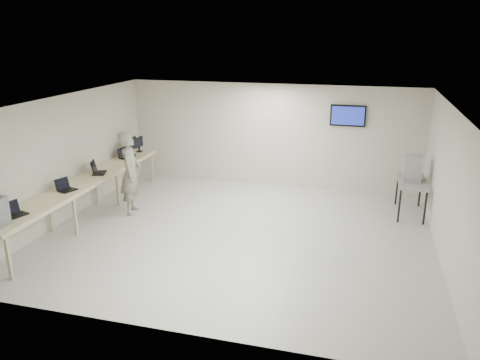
# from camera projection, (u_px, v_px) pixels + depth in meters

# --- Properties ---
(room) EXTENTS (8.01, 7.01, 2.81)m
(room) POSITION_uv_depth(u_px,v_px,m) (240.00, 170.00, 9.57)
(room) COLOR #B1B0A9
(room) RESTS_ON ground
(workbench) EXTENTS (0.76, 6.00, 0.90)m
(workbench) POSITION_uv_depth(u_px,v_px,m) (85.00, 184.00, 10.59)
(workbench) COLOR #C9C18D
(workbench) RESTS_ON ground
(laptop_0) EXTENTS (0.37, 0.40, 0.27)m
(laptop_0) POSITION_uv_depth(u_px,v_px,m) (14.00, 212.00, 8.56)
(laptop_0) COLOR black
(laptop_0) RESTS_ON workbench
(laptop_1) EXTENTS (0.38, 0.41, 0.27)m
(laptop_1) POSITION_uv_depth(u_px,v_px,m) (65.00, 187.00, 9.89)
(laptop_1) COLOR black
(laptop_1) RESTS_ON workbench
(laptop_2) EXTENTS (0.44, 0.46, 0.30)m
(laptop_2) POSITION_uv_depth(u_px,v_px,m) (97.00, 170.00, 11.08)
(laptop_2) COLOR black
(laptop_2) RESTS_ON workbench
(laptop_3) EXTENTS (0.36, 0.40, 0.27)m
(laptop_3) POSITION_uv_depth(u_px,v_px,m) (125.00, 155.00, 12.40)
(laptop_3) COLOR black
(laptop_3) RESTS_ON workbench
(monitor_near) EXTENTS (0.22, 0.49, 0.49)m
(monitor_near) POSITION_uv_depth(u_px,v_px,m) (131.00, 145.00, 12.59)
(monitor_near) COLOR black
(monitor_near) RESTS_ON workbench
(monitor_far) EXTENTS (0.18, 0.41, 0.41)m
(monitor_far) POSITION_uv_depth(u_px,v_px,m) (139.00, 143.00, 13.00)
(monitor_far) COLOR black
(monitor_far) RESTS_ON workbench
(soldier) EXTENTS (0.65, 0.82, 1.95)m
(soldier) POSITION_uv_depth(u_px,v_px,m) (131.00, 173.00, 10.87)
(soldier) COLOR gray
(soldier) RESTS_ON ground
(side_table) EXTENTS (0.64, 1.38, 0.83)m
(side_table) POSITION_uv_depth(u_px,v_px,m) (412.00, 184.00, 10.83)
(side_table) COLOR gray
(side_table) RESTS_ON ground
(storage_bins) EXTENTS (0.37, 0.41, 0.59)m
(storage_bins) POSITION_uv_depth(u_px,v_px,m) (413.00, 168.00, 10.72)
(storage_bins) COLOR #AEAFB1
(storage_bins) RESTS_ON side_table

